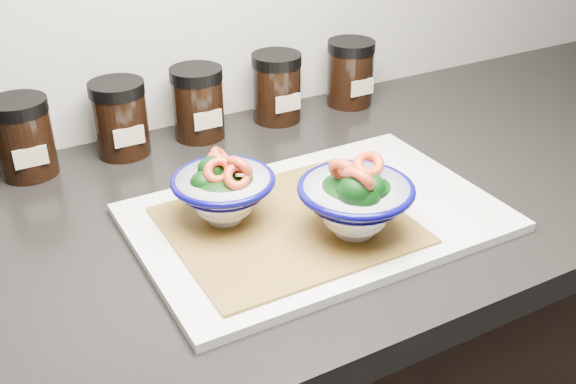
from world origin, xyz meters
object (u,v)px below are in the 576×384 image
bowl_right (356,200)px  spice_jar_c (120,118)px  spice_jar_b (24,137)px  spice_jar_d (198,103)px  spice_jar_e (277,87)px  spice_jar_f (350,73)px  bowl_left (223,190)px  cutting_board (317,217)px

bowl_right → spice_jar_c: bowl_right is taller
spice_jar_b → spice_jar_d: size_ratio=1.00×
spice_jar_e → spice_jar_f: size_ratio=1.00×
bowl_left → spice_jar_e: (0.22, 0.27, 0.00)m
spice_jar_d → spice_jar_f: bearing=0.0°
cutting_board → spice_jar_e: 0.33m
cutting_board → spice_jar_e: bearing=70.6°
bowl_left → spice_jar_e: size_ratio=1.12×
spice_jar_c → bowl_left: bearing=-80.4°
bowl_left → spice_jar_f: size_ratio=1.12×
spice_jar_b → spice_jar_c: (0.14, 0.00, 0.00)m
spice_jar_c → spice_jar_f: size_ratio=1.00×
spice_jar_b → spice_jar_e: bearing=0.0°
cutting_board → bowl_right: 0.08m
spice_jar_d → spice_jar_e: same height
cutting_board → spice_jar_b: size_ratio=3.98×
spice_jar_e → spice_jar_d: bearing=180.0°
spice_jar_f → spice_jar_d: bearing=180.0°
spice_jar_b → spice_jar_d: (0.26, 0.00, 0.00)m
spice_jar_c → spice_jar_d: bearing=0.0°
cutting_board → spice_jar_d: spice_jar_d is taller
spice_jar_e → bowl_right: bearing=-104.4°
spice_jar_f → spice_jar_b: bearing=180.0°
bowl_right → spice_jar_c: bearing=114.2°
bowl_left → spice_jar_f: spice_jar_f is taller
spice_jar_b → spice_jar_c: size_ratio=1.00×
spice_jar_e → spice_jar_c: bearing=180.0°
bowl_left → spice_jar_b: size_ratio=1.12×
cutting_board → spice_jar_c: bearing=116.4°
spice_jar_e → spice_jar_f: (0.14, 0.00, 0.00)m
spice_jar_e → spice_jar_b: bearing=180.0°
cutting_board → bowl_right: (0.01, -0.06, 0.05)m
bowl_left → bowl_right: bearing=-40.4°
bowl_left → spice_jar_d: bearing=73.9°
cutting_board → spice_jar_e: (0.11, 0.31, 0.05)m
bowl_left → bowl_right: bowl_right is taller
bowl_right → spice_jar_e: bowl_right is taller
spice_jar_d → spice_jar_e: size_ratio=1.00×
bowl_left → spice_jar_e: spice_jar_e is taller
bowl_right → cutting_board: bearing=101.9°
spice_jar_d → spice_jar_b: bearing=180.0°
bowl_right → spice_jar_c: (-0.17, 0.37, -0.00)m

